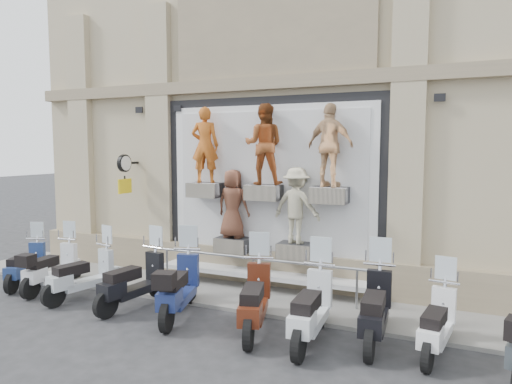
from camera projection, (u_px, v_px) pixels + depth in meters
ground at (209, 330)px, 8.39m from camera, size 90.00×90.00×0.00m
sidewalk at (255, 295)px, 10.30m from camera, size 16.00×2.20×0.08m
building at (319, 63)px, 14.20m from camera, size 14.00×8.60×12.00m
shop_vitrine at (270, 185)px, 10.61m from camera, size 5.60×0.90×4.30m
guard_rail at (253, 277)px, 10.17m from camera, size 5.06×0.10×0.93m
clock_sign_bracket at (125, 169)px, 11.94m from camera, size 0.10×0.80×1.02m
scooter_a at (26, 256)px, 11.09m from camera, size 1.16×1.87×1.47m
scooter_b at (52, 258)px, 10.71m from camera, size 0.76×1.96×1.55m
scooter_c at (83, 264)px, 10.07m from camera, size 1.01×2.01×1.57m
scooter_d at (134, 269)px, 9.52m from camera, size 0.89×2.09×1.64m
scooter_e at (179, 274)px, 8.99m from camera, size 1.18×2.21×1.73m
scooter_f at (255, 286)px, 8.25m from camera, size 1.19×2.20×1.72m
scooter_g at (311, 294)px, 7.78m from camera, size 0.72×2.15×1.72m
scooter_h at (376, 294)px, 7.78m from camera, size 0.73×2.14×1.71m
scooter_i at (438, 310)px, 7.32m from camera, size 0.80×1.91×1.50m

